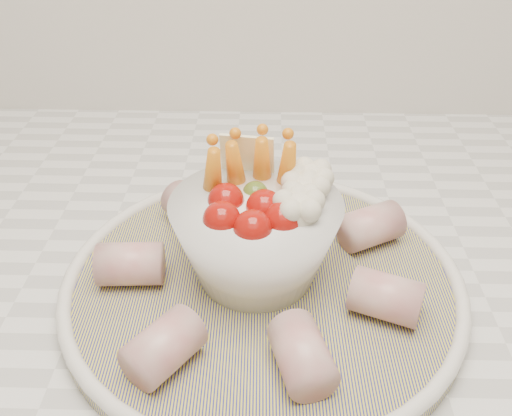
{
  "coord_description": "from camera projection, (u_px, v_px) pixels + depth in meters",
  "views": [
    {
      "loc": [
        -0.13,
        1.02,
        1.25
      ],
      "look_at": [
        -0.14,
        1.39,
        1.0
      ],
      "focal_mm": 40.0,
      "sensor_mm": 36.0,
      "label": 1
    }
  ],
  "objects": [
    {
      "name": "serving_platter",
      "position": [
        263.0,
        282.0,
        0.48
      ],
      "size": [
        0.34,
        0.34,
        0.02
      ],
      "color": "navy",
      "rests_on": "kitchen_counter"
    },
    {
      "name": "veggie_bowl",
      "position": [
        258.0,
        231.0,
        0.46
      ],
      "size": [
        0.14,
        0.14,
        0.11
      ],
      "color": "white",
      "rests_on": "serving_platter"
    },
    {
      "name": "cured_meat_rolls",
      "position": [
        262.0,
        261.0,
        0.47
      ],
      "size": [
        0.26,
        0.27,
        0.04
      ],
      "color": "#AC4E51",
      "rests_on": "serving_platter"
    }
  ]
}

